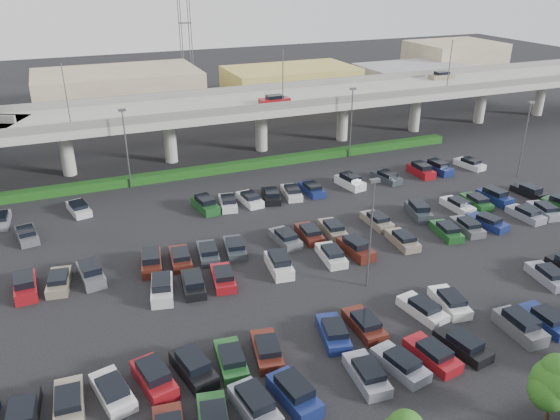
# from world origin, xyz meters

# --- Properties ---
(ground) EXTENTS (280.00, 280.00, 0.00)m
(ground) POSITION_xyz_m (0.00, 0.00, 0.00)
(ground) COLOR black
(overpass) EXTENTS (150.00, 13.00, 15.80)m
(overpass) POSITION_xyz_m (-0.22, 31.99, 6.97)
(overpass) COLOR #96978E
(overpass) RESTS_ON ground
(hedge) EXTENTS (66.00, 1.60, 1.10)m
(hedge) POSITION_xyz_m (0.00, 25.00, 0.55)
(hedge) COLOR #113810
(hedge) RESTS_ON ground
(tree_row) EXTENTS (65.07, 3.66, 5.94)m
(tree_row) POSITION_xyz_m (0.70, -26.53, 3.52)
(tree_row) COLOR #332316
(tree_row) RESTS_ON ground
(parked_cars) EXTENTS (63.24, 41.68, 1.67)m
(parked_cars) POSITION_xyz_m (0.00, -4.55, 0.61)
(parked_cars) COLOR #53555A
(parked_cars) RESTS_ON ground
(light_poles) EXTENTS (66.90, 48.38, 10.30)m
(light_poles) POSITION_xyz_m (-4.13, 2.00, 6.24)
(light_poles) COLOR #4E4E53
(light_poles) RESTS_ON ground
(distant_buildings) EXTENTS (138.00, 24.00, 9.00)m
(distant_buildings) POSITION_xyz_m (12.38, 61.81, 3.74)
(distant_buildings) COLOR gray
(distant_buildings) RESTS_ON ground
(comm_tower) EXTENTS (2.40, 2.40, 30.00)m
(comm_tower) POSITION_xyz_m (4.00, 74.00, 15.61)
(comm_tower) COLOR #4E4E53
(comm_tower) RESTS_ON ground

